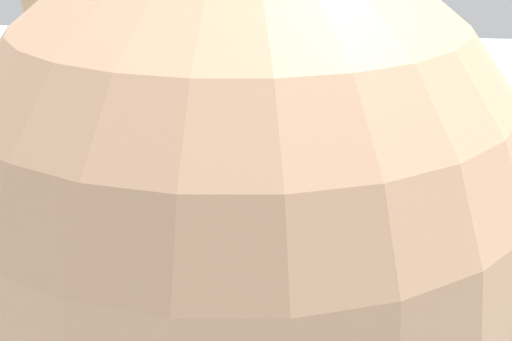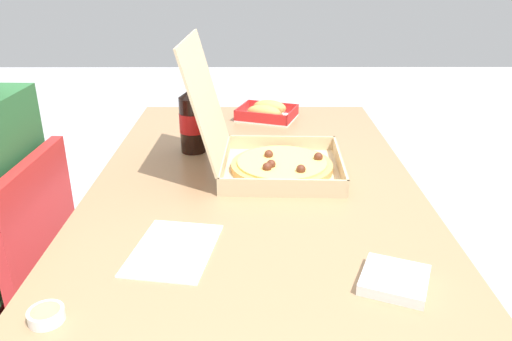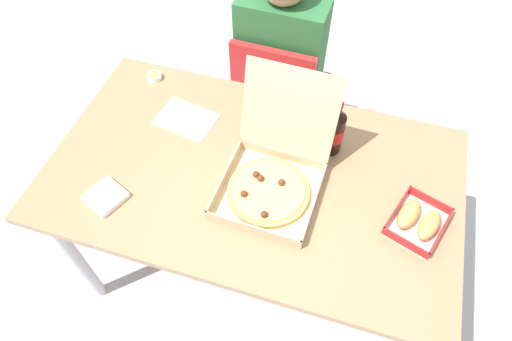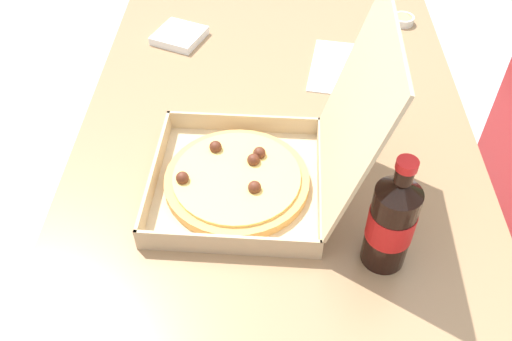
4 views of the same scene
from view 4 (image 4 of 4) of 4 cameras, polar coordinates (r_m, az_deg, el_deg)
ground_plane at (r=1.68m, az=1.36°, el=-17.06°), size 10.00×10.00×0.00m
dining_table at (r=1.14m, az=1.92°, el=-1.66°), size 1.39×0.81×0.74m
pizza_box_open at (r=0.99m, az=0.01°, el=0.16°), size 0.32×0.40×0.35m
cola_bottle at (r=0.88m, az=13.80°, el=-5.09°), size 0.07×0.07×0.22m
paper_menu at (r=1.33m, az=9.01°, el=10.42°), size 0.23×0.18×0.00m
napkin_pile at (r=1.43m, az=-7.90°, el=13.60°), size 0.14×0.14×0.02m
dipping_sauce_cup at (r=1.53m, az=14.91°, el=14.81°), size 0.06×0.06×0.02m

